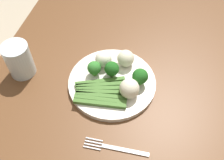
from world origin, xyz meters
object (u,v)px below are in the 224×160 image
Objects in this scene: dining_table at (121,98)px; fork at (115,148)px; broccoli_left at (112,69)px; cauliflower_back at (129,89)px; broccoli_front_left at (140,77)px; broccoli_outer_edge at (94,68)px; cauliflower_front at (126,58)px; asparagus_bundle at (101,92)px; water_glass at (19,60)px; plate at (112,83)px; cauliflower_edge at (103,59)px.

fork reaches higher than dining_table.
cauliflower_back reaches higher than broccoli_left.
fork is at bearing 179.33° from cauliflower_back.
broccoli_front_left is 0.05m from cauliflower_back.
broccoli_outer_edge is 0.30× the size of fork.
broccoli_front_left is 1.08× the size of cauliflower_front.
asparagus_bundle is 3.11× the size of cauliflower_front.
water_glass reaches higher than cauliflower_back.
fork is at bearing 173.44° from broccoli_front_left.
fork is (-0.27, -0.03, -0.04)m from cauliflower_front.
cauliflower_back is (-0.05, -0.11, -0.00)m from broccoli_outer_edge.
broccoli_outer_edge is 0.46× the size of water_glass.
cauliflower_front is (0.04, -0.00, 0.16)m from dining_table.
fork is at bearing -151.55° from broccoli_outer_edge.
cauliflower_back is at bearing -92.86° from water_glass.
water_glass is at bearing 87.14° from cauliflower_back.
cauliflower_back is at bearing -163.80° from cauliflower_front.
cauliflower_back reaches higher than fork.
plate is 0.06m from asparagus_bundle.
fork is (-0.16, 0.00, -0.04)m from cauliflower_back.
broccoli_left is at bearing 15.13° from plate.
broccoli_left is 0.05m from cauliflower_edge.
cauliflower_edge is (0.04, 0.03, -0.01)m from broccoli_left.
dining_table is 25.72× the size of broccoli_left.
broccoli_front_left and cauliflower_back have the same top height.
cauliflower_front is at bearing -53.23° from broccoli_outer_edge.
water_glass reaches higher than fork.
water_glass is (0.18, 0.33, 0.05)m from fork.
dining_table is 0.17m from broccoli_front_left.
plate is 4.60× the size of broccoli_front_left.
broccoli_front_left reaches higher than broccoli_outer_edge.
water_glass reaches higher than broccoli_left.
cauliflower_edge is (0.06, 0.04, 0.03)m from plate.
plate is 0.08m from cauliflower_back.
dining_table is 0.26m from fork.
water_glass is (-0.09, 0.30, 0.01)m from cauliflower_front.
broccoli_outer_edge is (-0.02, 0.08, 0.16)m from dining_table.
cauliflower_back is at bearing -92.47° from fork.
broccoli_front_left is 0.36m from water_glass.
cauliflower_edge reaches higher than fork.
cauliflower_edge is at bearing 70.56° from dining_table.
broccoli_left is 1.06× the size of broccoli_outer_edge.
cauliflower_front is 0.07m from cauliflower_edge.
broccoli_front_left is at bearing 19.72° from asparagus_bundle.
cauliflower_edge reaches higher than dining_table.
asparagus_bundle is 0.12m from broccoli_front_left.
broccoli_left is at bearing -75.90° from fork.
broccoli_front_left reaches higher than asparagus_bundle.
broccoli_front_left is 0.08m from cauliflower_front.
fork is at bearing -159.08° from cauliflower_edge.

